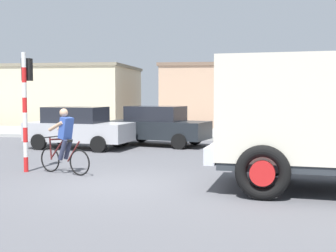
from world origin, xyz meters
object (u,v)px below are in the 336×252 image
cyclist (65,141)px  car_white_mid (302,131)px  traffic_light_pole (26,95)px  car_red_near (158,125)px  car_far_side (78,127)px

cyclist → car_white_mid: 8.25m
cyclist → traffic_light_pole: 1.68m
car_white_mid → car_red_near: bearing=160.2°
cyclist → car_far_side: 5.55m
car_white_mid → car_far_side: 8.28m
car_red_near → car_far_side: 3.22m
traffic_light_pole → car_far_side: bearing=94.9°
car_red_near → car_white_mid: bearing=-19.8°
traffic_light_pole → car_white_mid: bearing=30.6°
traffic_light_pole → car_red_near: (2.42, 6.58, -1.25)m
car_white_mid → car_far_side: size_ratio=0.98×
car_red_near → cyclist: bearing=-100.5°
traffic_light_pole → car_white_mid: 9.18m
traffic_light_pole → car_far_side: size_ratio=0.76×
car_far_side → traffic_light_pole: bearing=-85.1°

